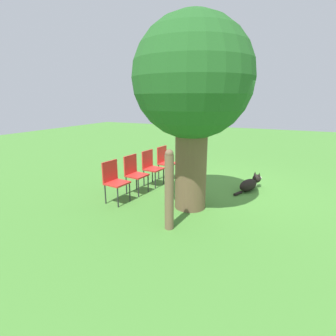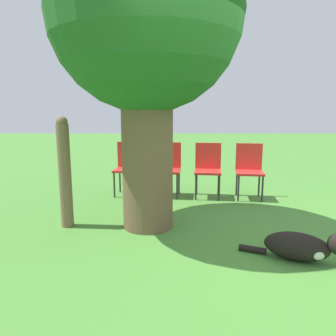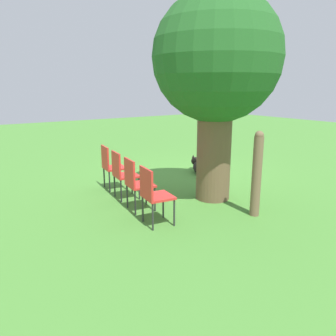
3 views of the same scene
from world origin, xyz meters
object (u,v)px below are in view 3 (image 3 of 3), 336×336
red_chair_0 (111,164)px  red_chair_2 (136,181)px  dog (198,167)px  fence_post (257,174)px  red_chair_3 (153,192)px  red_chair_1 (122,172)px  oak_tree (217,63)px

red_chair_0 → red_chair_2: size_ratio=1.00×
dog → red_chair_2: size_ratio=1.16×
fence_post → red_chair_2: fence_post is taller
fence_post → red_chair_3: size_ratio=1.55×
red_chair_2 → red_chair_1: bearing=90.4°
dog → red_chair_2: red_chair_2 is taller
red_chair_1 → red_chair_2: 0.69m
dog → oak_tree: bearing=172.3°
red_chair_2 → red_chair_3: 0.69m
fence_post → red_chair_3: bearing=-20.9°
dog → red_chair_1: red_chair_1 is taller
red_chair_2 → fence_post: bearing=-33.5°
fence_post → red_chair_2: size_ratio=1.55×
oak_tree → red_chair_2: bearing=-9.4°
dog → fence_post: fence_post is taller
dog → red_chair_1: size_ratio=1.16×
red_chair_0 → red_chair_2: bearing=-89.6°
dog → red_chair_0: 2.37m
fence_post → red_chair_0: size_ratio=1.55×
oak_tree → fence_post: 2.05m
red_chair_0 → red_chair_2: same height
dog → red_chair_3: size_ratio=1.16×
fence_post → red_chair_1: fence_post is taller
red_chair_1 → red_chair_2: bearing=-89.6°
oak_tree → red_chair_1: bearing=-33.1°
red_chair_1 → red_chair_2: (0.08, 0.69, 0.00)m
fence_post → red_chair_0: bearing=-63.0°
fence_post → red_chair_1: (1.44, -1.98, -0.19)m
oak_tree → red_chair_0: bearing=-50.1°
red_chair_0 → red_chair_1: size_ratio=1.00×
dog → red_chair_3: bearing=152.0°
oak_tree → red_chair_3: (1.60, 0.43, -1.95)m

